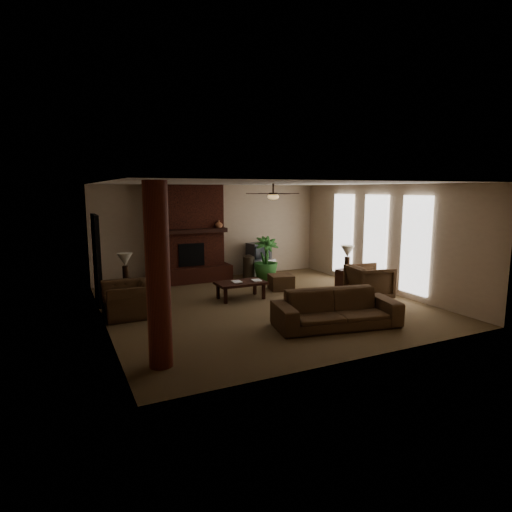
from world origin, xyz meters
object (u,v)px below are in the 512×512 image
armchair_right (369,281)px  lamp_right (348,253)px  floor_plant (266,268)px  side_table_right (348,280)px  lamp_left (125,262)px  coffee_table (241,284)px  side_table_left (125,292)px  armchair_left (128,294)px  tv_stand (260,267)px  floor_vase (249,266)px  log_column (158,276)px  ottoman (281,282)px  sofa (336,303)px

armchair_right → lamp_right: size_ratio=1.44×
floor_plant → lamp_right: (1.39, -2.02, 0.64)m
side_table_right → lamp_left: bearing=167.9°
coffee_table → lamp_right: bearing=-7.3°
armchair_right → side_table_left: size_ratio=1.70×
armchair_left → tv_stand: (4.45, 2.67, -0.23)m
floor_vase → side_table_right: floor_vase is taller
armchair_right → floor_vase: bearing=36.3°
armchair_left → lamp_right: 5.68m
armchair_left → side_table_left: size_ratio=1.99×
log_column → floor_vase: log_column is taller
ottoman → lamp_right: 1.93m
log_column → side_table_left: size_ratio=5.09×
floor_plant → log_column: bearing=-131.4°
sofa → lamp_left: (-3.44, 3.55, 0.53)m
side_table_left → lamp_right: size_ratio=0.85×
sofa → lamp_left: lamp_left is taller
armchair_left → floor_vase: (3.82, 2.17, -0.05)m
tv_stand → lamp_left: (-4.32, -1.61, 0.75)m
coffee_table → lamp_right: 3.01m
tv_stand → lamp_right: 3.12m
sofa → side_table_right: size_ratio=4.42×
log_column → floor_plant: log_column is taller
armchair_left → armchair_right: armchair_left is taller
coffee_table → lamp_right: (2.92, -0.37, 0.63)m
armchair_left → floor_vase: armchair_left is taller
armchair_left → tv_stand: bearing=120.8°
side_table_left → floor_vase: bearing=16.3°
sofa → armchair_right: 2.36m
tv_stand → log_column: bearing=-139.4°
ottoman → armchair_right: bearing=-52.4°
lamp_right → sofa: bearing=-131.2°
ottoman → side_table_left: 4.02m
log_column → armchair_left: 3.03m
armchair_left → ottoman: 4.16m
armchair_right → lamp_right: (0.13, 1.04, 0.53)m
sofa → side_table_right: bearing=58.9°
ottoman → side_table_right: 1.80m
coffee_table → lamp_left: (-2.59, 0.80, 0.63)m
side_table_left → side_table_right: (5.60, -1.21, 0.00)m
armchair_right → coffee_table: (-2.79, 1.42, -0.10)m
tv_stand → floor_vase: size_ratio=1.10×
lamp_left → ottoman: bearing=-5.3°
tv_stand → side_table_right: bearing=-77.0°
log_column → lamp_left: 3.96m
side_table_right → floor_vase: bearing=129.2°
log_column → lamp_right: size_ratio=4.31×
side_table_left → lamp_right: 5.73m
tv_stand → floor_vase: bearing=-152.8°
armchair_right → side_table_right: bearing=-0.2°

